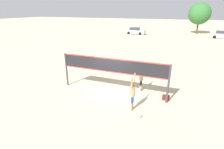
{
  "coord_description": "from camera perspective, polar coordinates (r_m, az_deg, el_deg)",
  "views": [
    {
      "loc": [
        4.09,
        -10.22,
        5.5
      ],
      "look_at": [
        0.0,
        0.0,
        1.38
      ],
      "focal_mm": 28.0,
      "sensor_mm": 36.0,
      "label": 1
    }
  ],
  "objects": [
    {
      "name": "parked_car_near",
      "position": [
        42.08,
        32.4,
        10.82
      ],
      "size": [
        4.78,
        2.23,
        1.44
      ],
      "rotation": [
        0.0,
        0.0,
        -0.09
      ],
      "color": "silver",
      "rests_on": "ground_plane"
    },
    {
      "name": "player_blocker",
      "position": [
        12.33,
        9.53,
        -0.9
      ],
      "size": [
        0.28,
        0.69,
        2.02
      ],
      "rotation": [
        0.0,
        0.0,
        -1.57
      ],
      "color": "tan",
      "rests_on": "ground_plane"
    },
    {
      "name": "volleyball_net",
      "position": [
        11.63,
        -0.0,
        1.77
      ],
      "size": [
        7.48,
        0.13,
        2.5
      ],
      "color": "#38383D",
      "rests_on": "ground_plane"
    },
    {
      "name": "ground_plane",
      "position": [
        12.31,
        -0.0,
        -6.01
      ],
      "size": [
        200.0,
        200.0,
        0.0
      ],
      "primitive_type": "plane",
      "color": "beige"
    },
    {
      "name": "volleyball",
      "position": [
        9.8,
        8.93,
        -13.08
      ],
      "size": [
        0.23,
        0.23,
        0.23
      ],
      "color": "silver",
      "rests_on": "ground_plane"
    },
    {
      "name": "tree_left_cluster",
      "position": [
        47.08,
        26.7,
        17.31
      ],
      "size": [
        4.9,
        4.9,
        6.99
      ],
      "color": "#4C3823",
      "rests_on": "ground_plane"
    },
    {
      "name": "player_spiker",
      "position": [
        9.91,
        6.76,
        -5.66
      ],
      "size": [
        0.28,
        0.71,
        2.18
      ],
      "rotation": [
        0.0,
        0.0,
        1.57
      ],
      "color": "tan",
      "rests_on": "ground_plane"
    },
    {
      "name": "parked_car_mid",
      "position": [
        42.42,
        7.64,
        13.84
      ],
      "size": [
        4.55,
        2.21,
        1.51
      ],
      "rotation": [
        0.0,
        0.0,
        -0.06
      ],
      "color": "#B7B7BC",
      "rests_on": "ground_plane"
    },
    {
      "name": "gear_bag",
      "position": [
        11.88,
        17.15,
        -7.25
      ],
      "size": [
        0.45,
        0.31,
        0.3
      ],
      "color": "maroon",
      "rests_on": "ground_plane"
    }
  ]
}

